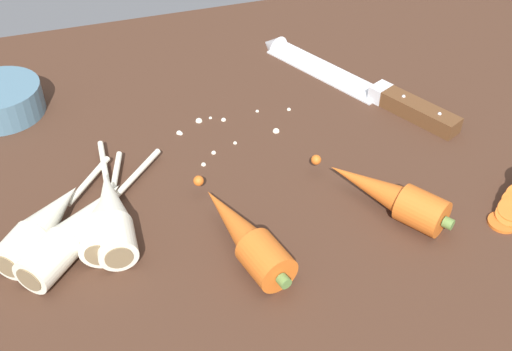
% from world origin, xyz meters
% --- Properties ---
extents(ground_plane, '(1.20, 0.90, 0.04)m').
position_xyz_m(ground_plane, '(0.00, 0.00, -0.02)').
color(ground_plane, '#42281C').
extents(chefs_knife, '(0.18, 0.33, 0.04)m').
position_xyz_m(chefs_knife, '(0.19, 0.15, 0.01)').
color(chefs_knife, silver).
rests_on(chefs_knife, ground_plane).
extents(whole_carrot, '(0.07, 0.18, 0.04)m').
position_xyz_m(whole_carrot, '(-0.04, -0.11, 0.02)').
color(whole_carrot, '#D6601E').
rests_on(whole_carrot, ground_plane).
extents(whole_carrot_second, '(0.11, 0.15, 0.04)m').
position_xyz_m(whole_carrot_second, '(0.13, -0.10, 0.02)').
color(whole_carrot_second, '#D6601E').
rests_on(whole_carrot_second, ground_plane).
extents(parsnip_front, '(0.04, 0.21, 0.04)m').
position_xyz_m(parsnip_front, '(-0.17, -0.04, 0.02)').
color(parsnip_front, silver).
rests_on(parsnip_front, ground_plane).
extents(parsnip_mid_left, '(0.13, 0.16, 0.04)m').
position_xyz_m(parsnip_mid_left, '(-0.24, -0.03, 0.02)').
color(parsnip_mid_left, silver).
rests_on(parsnip_mid_left, ground_plane).
extents(parsnip_mid_right, '(0.07, 0.17, 0.04)m').
position_xyz_m(parsnip_mid_right, '(-0.17, -0.04, 0.02)').
color(parsnip_mid_right, silver).
rests_on(parsnip_mid_right, ground_plane).
extents(parsnip_back, '(0.17, 0.18, 0.04)m').
position_xyz_m(parsnip_back, '(-0.20, -0.05, 0.02)').
color(parsnip_back, silver).
rests_on(parsnip_back, ground_plane).
extents(prep_bowl, '(0.11, 0.11, 0.04)m').
position_xyz_m(prep_bowl, '(-0.28, 0.23, 0.02)').
color(prep_bowl, slate).
rests_on(prep_bowl, ground_plane).
extents(mince_crumbs, '(0.16, 0.10, 0.01)m').
position_xyz_m(mince_crumbs, '(-0.01, 0.10, 0.00)').
color(mince_crumbs, silver).
rests_on(mince_crumbs, ground_plane).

